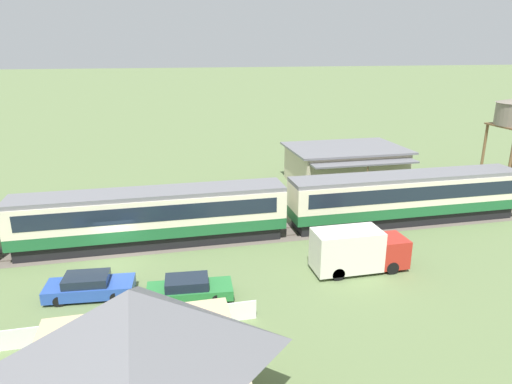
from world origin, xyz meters
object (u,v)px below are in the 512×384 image
(parked_car_green, at_px, (189,289))
(delivery_truck_red, at_px, (357,250))
(station_building, at_px, (345,165))
(parked_car_blue, at_px, (89,286))
(cottage_grey_roof, at_px, (135,363))
(passenger_train, at_px, (156,215))

(parked_car_green, relative_size, delivery_truck_red, 0.81)
(station_building, xyz_separation_m, parked_car_blue, (-22.83, -17.66, -1.30))
(cottage_grey_roof, distance_m, parked_car_blue, 11.14)
(passenger_train, bearing_deg, parked_car_green, -79.10)
(parked_car_green, bearing_deg, parked_car_blue, 169.01)
(cottage_grey_roof, bearing_deg, parked_car_blue, 105.63)
(delivery_truck_red, bearing_deg, station_building, 68.92)
(parked_car_green, distance_m, delivery_truck_red, 10.55)
(delivery_truck_red, bearing_deg, parked_car_blue, 178.65)
(passenger_train, relative_size, parked_car_green, 12.05)
(passenger_train, bearing_deg, parked_car_blue, -120.36)
(passenger_train, height_order, cottage_grey_roof, cottage_grey_roof)
(cottage_grey_roof, bearing_deg, delivery_truck_red, 37.96)
(passenger_train, xyz_separation_m, delivery_truck_red, (12.02, -6.96, -0.82))
(passenger_train, distance_m, station_building, 21.97)
(station_building, bearing_deg, parked_car_blue, -142.27)
(parked_car_blue, bearing_deg, cottage_grey_roof, -69.55)
(station_building, bearing_deg, delivery_truck_red, -111.08)
(parked_car_green, bearing_deg, station_building, 52.06)
(station_building, bearing_deg, parked_car_green, -132.29)
(parked_car_blue, bearing_deg, delivery_truck_red, 3.47)
(passenger_train, height_order, station_building, passenger_train)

